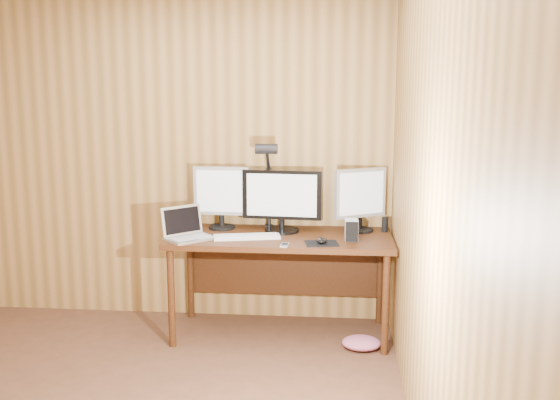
# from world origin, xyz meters

# --- Properties ---
(room_shell) EXTENTS (4.00, 4.00, 4.00)m
(room_shell) POSITION_xyz_m (0.00, 0.00, 1.25)
(room_shell) COLOR brown
(room_shell) RESTS_ON ground
(desk) EXTENTS (1.60, 0.70, 0.75)m
(desk) POSITION_xyz_m (0.93, 1.70, 0.63)
(desk) COLOR #3D1E0C
(desk) RESTS_ON floor
(monitor_center) EXTENTS (0.59, 0.26, 0.46)m
(monitor_center) POSITION_xyz_m (0.93, 1.76, 0.99)
(monitor_center) COLOR black
(monitor_center) RESTS_ON desk
(monitor_left) EXTENTS (0.42, 0.20, 0.47)m
(monitor_left) POSITION_xyz_m (0.47, 1.82, 1.00)
(monitor_left) COLOR black
(monitor_left) RESTS_ON desk
(monitor_right) EXTENTS (0.38, 0.24, 0.47)m
(monitor_right) POSITION_xyz_m (1.50, 1.82, 1.00)
(monitor_right) COLOR black
(monitor_right) RESTS_ON desk
(laptop) EXTENTS (0.39, 0.39, 0.22)m
(laptop) POSITION_xyz_m (0.27, 1.48, 0.81)
(laptop) COLOR silver
(laptop) RESTS_ON desk
(keyboard) EXTENTS (0.49, 0.24, 0.02)m
(keyboard) POSITION_xyz_m (0.70, 1.53, 0.76)
(keyboard) COLOR white
(keyboard) RESTS_ON desk
(mousepad) EXTENTS (0.25, 0.22, 0.00)m
(mousepad) POSITION_xyz_m (1.23, 1.42, 0.75)
(mousepad) COLOR black
(mousepad) RESTS_ON desk
(mouse) EXTENTS (0.08, 0.12, 0.04)m
(mouse) POSITION_xyz_m (1.23, 1.42, 0.77)
(mouse) COLOR black
(mouse) RESTS_ON mousepad
(hard_drive) EXTENTS (0.10, 0.14, 0.15)m
(hard_drive) POSITION_xyz_m (1.43, 1.54, 0.82)
(hard_drive) COLOR silver
(hard_drive) RESTS_ON desk
(phone) EXTENTS (0.06, 0.11, 0.01)m
(phone) POSITION_xyz_m (0.98, 1.33, 0.76)
(phone) COLOR silver
(phone) RESTS_ON desk
(speaker) EXTENTS (0.05, 0.05, 0.11)m
(speaker) POSITION_xyz_m (1.69, 1.82, 0.80)
(speaker) COLOR black
(speaker) RESTS_ON desk
(desk_lamp) EXTENTS (0.16, 0.23, 0.70)m
(desk_lamp) POSITION_xyz_m (0.82, 1.79, 1.18)
(desk_lamp) COLOR black
(desk_lamp) RESTS_ON desk
(fabric_pile) EXTENTS (0.33, 0.30, 0.09)m
(fabric_pile) POSITION_xyz_m (1.52, 1.41, 0.04)
(fabric_pile) COLOR #C55F7C
(fabric_pile) RESTS_ON floor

